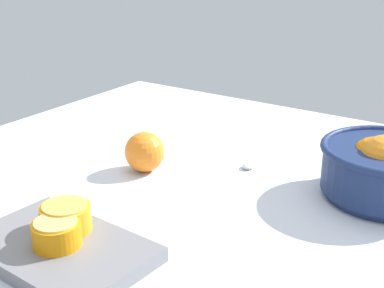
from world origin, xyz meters
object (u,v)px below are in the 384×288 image
at_px(cutting_board, 60,250).
at_px(spoon, 253,161).
at_px(loose_orange_1, 145,152).
at_px(orange_half_1, 57,233).
at_px(orange_half_0, 66,217).

relative_size(cutting_board, spoon, 1.86).
distance_m(cutting_board, loose_orange_1, 0.31).
bearing_deg(cutting_board, orange_half_1, -60.51).
bearing_deg(spoon, orange_half_1, -97.78).
relative_size(orange_half_1, loose_orange_1, 0.88).
height_order(orange_half_1, spoon, orange_half_1).
bearing_deg(orange_half_0, orange_half_1, -60.71).
height_order(cutting_board, spoon, cutting_board).
bearing_deg(orange_half_1, cutting_board, 119.49).
bearing_deg(loose_orange_1, spoon, 43.86).
bearing_deg(orange_half_0, loose_orange_1, 104.71).
bearing_deg(spoon, orange_half_0, -101.24).
bearing_deg(orange_half_0, cutting_board, -60.74).
bearing_deg(spoon, loose_orange_1, -136.14).
relative_size(orange_half_0, spoon, 0.54).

